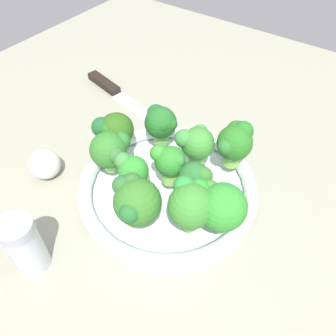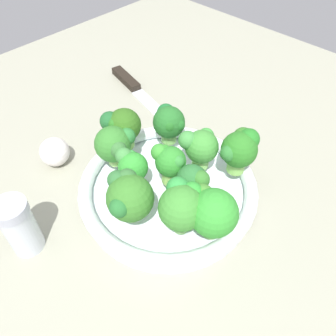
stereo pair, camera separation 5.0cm
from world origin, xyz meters
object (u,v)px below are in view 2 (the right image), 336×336
(broccoli_floret_5, at_px, (169,162))
(broccoli_floret_0, at_px, (240,148))
(broccoli_floret_3, at_px, (192,180))
(broccoli_floret_7, at_px, (129,197))
(pepper_shaker, at_px, (20,226))
(bowl, at_px, (168,189))
(broccoli_floret_10, at_px, (212,210))
(knife, at_px, (137,89))
(broccoli_floret_2, at_px, (114,144))
(broccoli_floret_4, at_px, (122,126))
(broccoli_floret_8, at_px, (200,146))
(broccoli_floret_9, at_px, (169,122))
(garlic_bulb, at_px, (55,152))
(broccoli_floret_1, at_px, (132,166))
(broccoli_floret_6, at_px, (182,205))

(broccoli_floret_5, bearing_deg, broccoli_floret_0, 146.31)
(broccoli_floret_3, bearing_deg, broccoli_floret_5, -90.36)
(broccoli_floret_5, xyz_separation_m, broccoli_floret_7, (0.09, 0.01, 0.00))
(pepper_shaker, bearing_deg, bowl, 157.68)
(broccoli_floret_10, bearing_deg, knife, -118.12)
(broccoli_floret_2, xyz_separation_m, broccoli_floret_4, (-0.03, -0.02, 0.00))
(pepper_shaker, bearing_deg, broccoli_floret_0, 154.42)
(broccoli_floret_3, bearing_deg, bowl, -85.12)
(bowl, distance_m, broccoli_floret_8, 0.08)
(broccoli_floret_9, bearing_deg, bowl, 42.82)
(broccoli_floret_9, relative_size, garlic_bulb, 1.32)
(broccoli_floret_8, height_order, pepper_shaker, broccoli_floret_8)
(bowl, xyz_separation_m, broccoli_floret_5, (-0.00, -0.00, 0.06))
(broccoli_floret_1, bearing_deg, broccoli_floret_3, 116.76)
(broccoli_floret_3, relative_size, broccoli_floret_10, 0.75)
(broccoli_floret_5, height_order, broccoli_floret_10, broccoli_floret_10)
(broccoli_floret_2, height_order, broccoli_floret_6, broccoli_floret_6)
(knife, bearing_deg, broccoli_floret_4, 42.49)
(broccoli_floret_5, relative_size, garlic_bulb, 1.26)
(broccoli_floret_0, xyz_separation_m, broccoli_floret_1, (0.13, -0.10, -0.01))
(broccoli_floret_4, height_order, broccoli_floret_10, broccoli_floret_10)
(broccoli_floret_0, height_order, broccoli_floret_8, broccoli_floret_0)
(broccoli_floret_3, relative_size, broccoli_floret_9, 0.85)
(bowl, xyz_separation_m, broccoli_floret_9, (-0.07, -0.06, 0.06))
(broccoli_floret_8, xyz_separation_m, garlic_bulb, (0.14, -0.21, -0.05))
(broccoli_floret_1, height_order, broccoli_floret_5, broccoli_floret_5)
(broccoli_floret_10, bearing_deg, broccoli_floret_8, -133.27)
(broccoli_floret_4, xyz_separation_m, broccoli_floret_8, (-0.05, 0.12, -0.00))
(broccoli_floret_4, height_order, pepper_shaker, broccoli_floret_4)
(broccoli_floret_5, bearing_deg, broccoli_floret_10, 74.45)
(broccoli_floret_2, distance_m, knife, 0.26)
(broccoli_floret_3, distance_m, knife, 0.35)
(broccoli_floret_2, bearing_deg, pepper_shaker, 1.61)
(broccoli_floret_3, bearing_deg, broccoli_floret_1, -63.24)
(broccoli_floret_2, bearing_deg, broccoli_floret_3, 103.40)
(broccoli_floret_6, height_order, knife, broccoli_floret_6)
(broccoli_floret_8, relative_size, broccoli_floret_10, 0.88)
(broccoli_floret_1, xyz_separation_m, broccoli_floret_7, (0.04, 0.04, 0.01))
(broccoli_floret_9, xyz_separation_m, broccoli_floret_10, (0.09, 0.16, 0.00))
(broccoli_floret_2, relative_size, garlic_bulb, 1.34)
(garlic_bulb, bearing_deg, broccoli_floret_7, 89.13)
(knife, bearing_deg, garlic_bulb, 13.68)
(broccoli_floret_1, height_order, knife, broccoli_floret_1)
(broccoli_floret_9, bearing_deg, garlic_bulb, -41.52)
(broccoli_floret_0, bearing_deg, broccoli_floret_2, -50.20)
(broccoli_floret_5, relative_size, broccoli_floret_8, 0.95)
(broccoli_floret_2, distance_m, broccoli_floret_4, 0.04)
(broccoli_floret_8, bearing_deg, broccoli_floret_0, 125.28)
(broccoli_floret_10, distance_m, pepper_shaker, 0.26)
(broccoli_floret_0, xyz_separation_m, broccoli_floret_6, (0.14, 0.01, 0.00))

